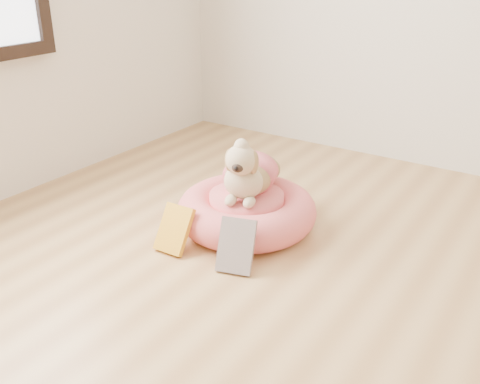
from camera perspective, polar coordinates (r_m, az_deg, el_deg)
The scene contains 4 objects.
pet_bed at distance 2.27m, azimuth 0.70°, elevation -2.01°, with size 0.59×0.59×0.15m.
dog at distance 2.18m, azimuth 0.90°, elevation 3.19°, with size 0.26×0.38×0.28m, color olive, non-canonical shape.
book_yellow at distance 2.11m, azimuth -7.02°, elevation -3.96°, with size 0.13×0.02×0.19m, color yellow.
book_white at distance 1.96m, azimuth -0.41°, elevation -5.75°, with size 0.13×0.02×0.20m, color silver.
Camera 1 is at (0.22, -0.61, 1.07)m, focal length 40.00 mm.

